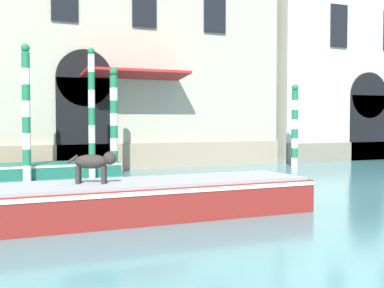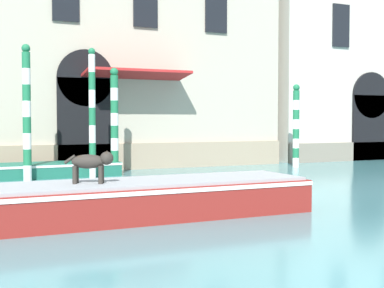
# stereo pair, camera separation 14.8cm
# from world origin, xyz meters

# --- Properties ---
(palazzo_left) EXTENTS (15.57, 7.40, 13.93)m
(palazzo_left) POSITION_xyz_m (0.23, 19.39, 6.95)
(palazzo_left) COLOR #BCB29E
(palazzo_left) RESTS_ON ground_plane
(palazzo_right) EXTENTS (12.20, 6.13, 14.09)m
(palazzo_right) POSITION_xyz_m (14.70, 19.39, 7.03)
(palazzo_right) COLOR beige
(palazzo_right) RESTS_ON ground_plane
(boat_foreground) EXTENTS (7.00, 1.98, 0.74)m
(boat_foreground) POSITION_xyz_m (-1.82, 6.34, 0.39)
(boat_foreground) COLOR maroon
(boat_foreground) RESTS_ON ground_plane
(dog_on_deck) EXTENTS (0.89, 0.51, 0.63)m
(dog_on_deck) POSITION_xyz_m (-2.82, 6.28, 1.14)
(dog_on_deck) COLOR #332D28
(dog_on_deck) RESTS_ON boat_foreground
(boat_moored_near_palazzo) EXTENTS (4.64, 1.74, 0.48)m
(boat_moored_near_palazzo) POSITION_xyz_m (-2.16, 14.90, 0.25)
(boat_moored_near_palazzo) COLOR #1E6651
(boat_moored_near_palazzo) RESTS_ON ground_plane
(mooring_pole_0) EXTENTS (0.27, 0.27, 4.33)m
(mooring_pole_0) POSITION_xyz_m (-3.07, 13.79, 2.19)
(mooring_pole_0) COLOR white
(mooring_pole_0) RESTS_ON ground_plane
(mooring_pole_1) EXTENTS (0.23, 0.23, 4.34)m
(mooring_pole_1) POSITION_xyz_m (-0.95, 13.92, 2.19)
(mooring_pole_1) COLOR white
(mooring_pole_1) RESTS_ON ground_plane
(mooring_pole_2) EXTENTS (0.28, 0.28, 3.77)m
(mooring_pole_2) POSITION_xyz_m (-0.04, 14.43, 1.90)
(mooring_pole_2) COLOR white
(mooring_pole_2) RESTS_ON ground_plane
(mooring_pole_3) EXTENTS (0.27, 0.27, 3.41)m
(mooring_pole_3) POSITION_xyz_m (7.67, 14.52, 1.73)
(mooring_pole_3) COLOR white
(mooring_pole_3) RESTS_ON ground_plane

